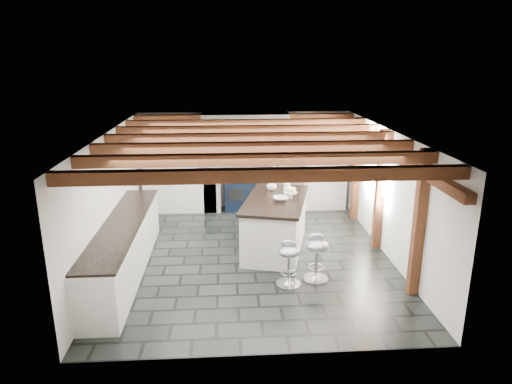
{
  "coord_description": "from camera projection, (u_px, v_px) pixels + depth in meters",
  "views": [
    {
      "loc": [
        -0.44,
        -7.83,
        3.58
      ],
      "look_at": [
        0.1,
        0.4,
        1.1
      ],
      "focal_mm": 32.0,
      "sensor_mm": 36.0,
      "label": 1
    }
  ],
  "objects": [
    {
      "name": "kitchen_island",
      "position": [
        275.0,
        223.0,
        8.67
      ],
      "size": [
        1.54,
        2.24,
        1.35
      ],
      "rotation": [
        0.0,
        0.0,
        -0.25
      ],
      "color": "white",
      "rests_on": "ground"
    },
    {
      "name": "ground",
      "position": [
        252.0,
        254.0,
        8.54
      ],
      "size": [
        6.0,
        6.0,
        0.0
      ],
      "primitive_type": "plane",
      "color": "black",
      "rests_on": "ground"
    },
    {
      "name": "range_cooker",
      "position": [
        246.0,
        190.0,
        10.97
      ],
      "size": [
        1.0,
        0.63,
        0.99
      ],
      "color": "black",
      "rests_on": "ground"
    },
    {
      "name": "bar_stool_far",
      "position": [
        289.0,
        258.0,
        7.28
      ],
      "size": [
        0.45,
        0.45,
        0.75
      ],
      "rotation": [
        0.0,
        0.0,
        -0.26
      ],
      "color": "silver",
      "rests_on": "ground"
    },
    {
      "name": "room_shell",
      "position": [
        219.0,
        180.0,
        9.55
      ],
      "size": [
        6.0,
        6.03,
        6.0
      ],
      "color": "silver",
      "rests_on": "ground"
    },
    {
      "name": "bar_stool_near",
      "position": [
        316.0,
        252.0,
        7.45
      ],
      "size": [
        0.42,
        0.42,
        0.79
      ],
      "rotation": [
        0.0,
        0.0,
        0.01
      ],
      "color": "silver",
      "rests_on": "ground"
    }
  ]
}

